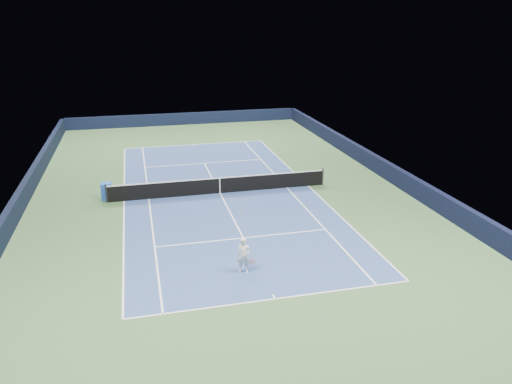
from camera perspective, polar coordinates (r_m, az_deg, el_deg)
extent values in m
plane|color=#365930|center=(29.42, -4.14, -0.14)|extent=(40.00, 40.00, 0.00)
cube|color=black|center=(48.27, -8.25, 8.28)|extent=(22.00, 0.35, 1.10)
cube|color=black|center=(32.71, 14.88, 2.31)|extent=(0.35, 40.00, 1.10)
cube|color=black|center=(29.56, -25.30, -0.83)|extent=(0.35, 40.00, 1.10)
cube|color=navy|center=(29.41, -4.14, -0.14)|extent=(10.97, 23.77, 0.01)
cube|color=white|center=(40.68, -7.03, 5.41)|extent=(10.97, 0.08, 0.00)
cube|color=white|center=(18.91, 2.21, -12.11)|extent=(10.97, 0.08, 0.00)
cube|color=white|center=(30.74, 5.99, 0.71)|extent=(0.08, 23.77, 0.00)
cube|color=white|center=(29.08, -14.84, -1.00)|extent=(0.08, 23.77, 0.00)
cube|color=white|center=(30.32, 3.54, 0.51)|extent=(0.08, 23.77, 0.00)
cube|color=white|center=(29.07, -12.15, -0.78)|extent=(0.08, 23.77, 0.00)
cube|color=white|center=(35.43, -5.92, 3.30)|extent=(8.23, 0.08, 0.00)
cube|color=white|center=(23.59, -1.45, -5.27)|extent=(8.23, 0.08, 0.00)
cube|color=white|center=(29.41, -4.14, -0.13)|extent=(0.08, 12.80, 0.00)
cube|color=white|center=(40.54, -7.00, 5.36)|extent=(0.08, 0.30, 0.00)
cube|color=white|center=(19.03, 2.09, -11.88)|extent=(0.08, 0.30, 0.00)
cylinder|color=black|center=(28.95, -16.74, -0.17)|extent=(0.10, 0.10, 1.07)
cylinder|color=black|center=(30.88, 7.62, 1.76)|extent=(0.10, 0.10, 1.07)
cube|color=black|center=(29.26, -4.16, 0.70)|extent=(12.80, 0.03, 0.91)
cube|color=white|center=(29.11, -4.18, 1.61)|extent=(12.80, 0.04, 0.06)
cube|color=white|center=(29.26, -4.16, 0.70)|extent=(0.05, 0.04, 0.91)
cube|color=blue|center=(29.43, -16.69, 0.08)|extent=(0.61, 0.56, 0.99)
cube|color=silver|center=(29.43, -16.12, 0.04)|extent=(0.06, 0.44, 0.44)
imported|color=silver|center=(20.30, -1.41, -7.27)|extent=(0.63, 0.49, 1.52)
cylinder|color=pink|center=(20.35, -0.49, -7.40)|extent=(0.03, 0.03, 0.25)
cylinder|color=black|center=(20.46, -0.49, -7.99)|extent=(0.25, 0.02, 0.25)
cylinder|color=pink|center=(20.46, -0.49, -7.99)|extent=(0.27, 0.03, 0.27)
sphere|color=#B2C329|center=(20.62, -1.77, -2.49)|extent=(0.07, 0.07, 0.07)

